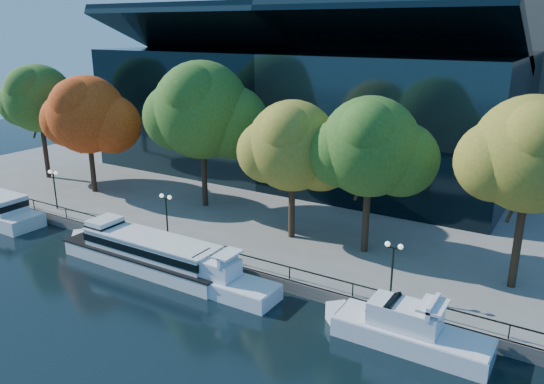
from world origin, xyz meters
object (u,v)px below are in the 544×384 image
Objects in this scene: cruiser_near at (210,276)px; cruiser_far at (404,328)px; lamp_2 at (393,257)px; tree_5 at (533,157)px; tree_0 at (39,100)px; tree_3 at (294,148)px; tour_boat at (142,250)px; lamp_1 at (166,206)px; tree_4 at (372,149)px; tree_1 at (88,116)px; tree_2 at (203,112)px; lamp_0 at (54,181)px.

cruiser_near is 1.05× the size of cruiser_far.
lamp_2 is at bearing 121.31° from cruiser_far.
cruiser_far is 14.26m from tree_5.
tree_3 is at bearing -1.90° from tree_0.
cruiser_near is at bearing -2.28° from tour_boat.
tour_boat is 7.20m from cruiser_near.
tree_4 is at bearing 21.91° from lamp_1.
cruiser_far is 40.87m from tree_1.
tree_1 is at bearing 166.08° from cruiser_far.
tree_3 is 18.13m from tree_5.
tree_4 is 11.41m from tree_5.
tree_3 is (35.15, -1.17, -1.46)m from tree_0.
lamp_1 is at bearing -15.37° from tree_0.
tree_3 is at bearing 144.33° from cruiser_far.
cruiser_near is 19.02m from tree_2.
tree_3 is at bearing -13.20° from tree_2.
tree_2 reaches higher than tree_4.
lamp_2 is (19.73, 3.64, 2.60)m from tour_boat.
tree_2 is (23.33, 1.60, 0.22)m from tree_0.
tree_2 reaches higher than lamp_0.
tree_2 reaches higher than tree_0.
tree_2 is 3.66× the size of lamp_2.
lamp_0 is at bearing 180.00° from lamp_2.
tree_4 is (41.85, -0.74, -0.83)m from tree_0.
tree_3 is at bearing -179.81° from tree_5.
tree_5 reaches higher than tour_boat.
tree_1 is 0.88× the size of tree_2.
tree_0 is 3.39× the size of lamp_2.
tree_0 is 1.07× the size of tree_4.
lamp_2 is at bearing -8.77° from tree_0.
tree_3 is 0.94× the size of tree_4.
tour_boat is at bearing 177.72° from cruiser_near.
cruiser_far is 2.63× the size of lamp_0.
tree_0 reaches higher than lamp_2.
tree_5 is (4.85, 9.55, 9.42)m from cruiser_far.
tree_0 is at bearing 178.10° from tree_3.
tree_1 is 1.01× the size of tree_4.
lamp_0 is at bearing -33.12° from tree_0.
cruiser_near is at bearing -26.92° from lamp_1.
tree_4 is 9.60m from lamp_2.
tree_4 is 0.94× the size of tree_5.
tree_0 is 47.22m from lamp_2.
lamp_0 is (-42.28, -6.03, -6.54)m from tree_5.
cruiser_far is (21.87, 0.12, -0.28)m from tour_boat.
tree_2 reaches higher than lamp_1.
tree_5 is (26.72, 9.67, 9.13)m from tour_boat.
tree_3 reaches higher than cruiser_near.
tree_2 is (-25.04, 12.26, 9.60)m from cruiser_far.
tree_5 reaches higher than tree_3.
tree_1 reaches higher than lamp_2.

